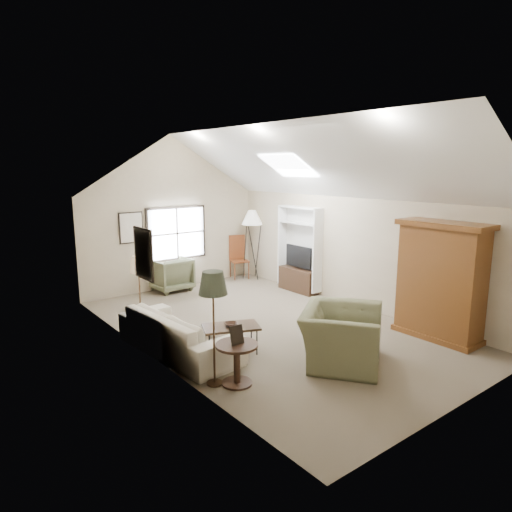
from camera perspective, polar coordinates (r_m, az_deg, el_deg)
room_shell at (r=8.79m, az=1.63°, el=11.24°), size 5.01×8.01×4.00m
window at (r=12.28m, az=-9.88°, el=2.81°), size 1.72×0.08×1.42m
skylight at (r=10.32m, az=4.08°, el=11.27°), size 0.80×1.20×0.52m
wall_art at (r=9.59m, az=-14.68°, el=1.99°), size 1.97×3.71×0.88m
armoire at (r=9.16m, az=22.09°, el=-2.90°), size 0.60×1.50×2.20m
tv_alcove at (r=11.71m, az=5.45°, el=1.05°), size 0.32×1.30×2.10m
media_console at (r=11.88m, az=5.30°, el=-3.00°), size 0.34×1.18×0.60m
tv_panel at (r=11.74m, az=5.36°, el=-0.07°), size 0.05×0.90×0.55m
sofa at (r=8.14m, az=-9.63°, el=-9.32°), size 1.22×2.61×0.74m
armchair_near at (r=7.70m, az=10.60°, el=-9.83°), size 1.87×1.83×0.92m
armchair_far at (r=12.08m, az=-10.64°, el=-2.26°), size 0.98×1.00×0.87m
coffee_table at (r=8.04m, az=-3.13°, el=-10.36°), size 1.09×0.87×0.49m
bowl at (r=7.95m, az=-3.15°, el=-8.52°), size 0.30×0.30×0.06m
side_table at (r=6.94m, az=-2.40°, el=-13.34°), size 0.69×0.69×0.63m
side_chair at (r=13.16m, az=-2.10°, el=-0.15°), size 0.60×0.60×1.24m
tripod_lamp at (r=13.02m, az=-0.50°, el=1.48°), size 0.63×0.63×2.02m
dark_lamp at (r=6.74m, az=-5.31°, el=-8.95°), size 0.46×0.46×1.76m
tan_lamp at (r=8.97m, az=-14.31°, el=-4.74°), size 0.34×0.34×1.58m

